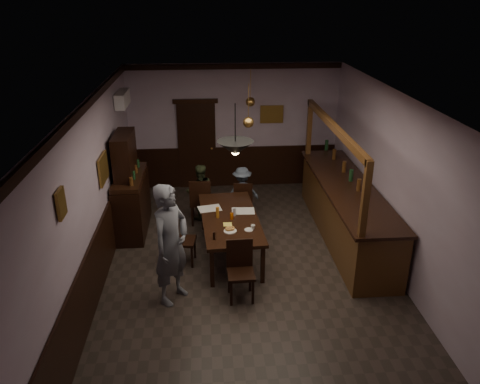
{
  "coord_description": "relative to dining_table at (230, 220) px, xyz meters",
  "views": [
    {
      "loc": [
        -0.69,
        -6.88,
        4.53
      ],
      "look_at": [
        -0.09,
        0.88,
        1.15
      ],
      "focal_mm": 35.0,
      "sensor_mm": 36.0,
      "label": 1
    }
  ],
  "objects": [
    {
      "name": "chair_far_right",
      "position": [
        0.35,
        1.3,
        -0.19
      ],
      "size": [
        0.43,
        0.43,
        0.9
      ],
      "rotation": [
        0.0,
        0.0,
        3.01
      ],
      "color": "black",
      "rests_on": "ground"
    },
    {
      "name": "picture_left_large",
      "position": [
        -2.17,
        0.12,
        1.01
      ],
      "size": [
        0.04,
        0.62,
        0.48
      ],
      "color": "olive",
      "rests_on": "ground"
    },
    {
      "name": "water_glass",
      "position": [
        0.09,
        0.06,
        0.14
      ],
      "size": [
        0.06,
        0.06,
        0.15
      ],
      "primitive_type": "cylinder",
      "color": "silver",
      "rests_on": "dining_table"
    },
    {
      "name": "pastry_plate",
      "position": [
        -0.03,
        -0.55,
        0.07
      ],
      "size": [
        0.22,
        0.22,
        0.01
      ],
      "primitive_type": "cylinder",
      "color": "white",
      "rests_on": "dining_table"
    },
    {
      "name": "soda_can",
      "position": [
        0.03,
        -0.08,
        0.12
      ],
      "size": [
        0.07,
        0.07,
        0.12
      ],
      "primitive_type": "cylinder",
      "color": "orange",
      "rests_on": "dining_table"
    },
    {
      "name": "bar_counter",
      "position": [
        2.29,
        0.48,
        -0.1
      ],
      "size": [
        0.96,
        4.15,
        2.33
      ],
      "color": "#462712",
      "rests_on": "ground"
    },
    {
      "name": "napkin",
      "position": [
        -0.06,
        -0.29,
        0.07
      ],
      "size": [
        0.16,
        0.16,
        0.0
      ],
      "primitive_type": "cube",
      "rotation": [
        0.0,
        0.0,
        0.06
      ],
      "color": "#E1CE52",
      "rests_on": "dining_table"
    },
    {
      "name": "chair_far_left",
      "position": [
        -0.54,
        1.24,
        -0.14
      ],
      "size": [
        0.44,
        0.44,
        1.0
      ],
      "rotation": [
        0.0,
        0.0,
        3.13
      ],
      "color": "black",
      "rests_on": "ground"
    },
    {
      "name": "pepper_mill",
      "position": [
        -0.3,
        -0.81,
        0.13
      ],
      "size": [
        0.04,
        0.04,
        0.14
      ],
      "primitive_type": "cylinder",
      "color": "black",
      "rests_on": "dining_table"
    },
    {
      "name": "coffee_cup",
      "position": [
        0.37,
        -0.51,
        0.11
      ],
      "size": [
        0.08,
        0.08,
        0.07
      ],
      "primitive_type": "imported",
      "rotation": [
        0.0,
        0.0,
        0.06
      ],
      "color": "white",
      "rests_on": "saucer"
    },
    {
      "name": "person_standing",
      "position": [
        -0.97,
        -1.31,
        0.29
      ],
      "size": [
        0.79,
        0.85,
        1.96
      ],
      "primitive_type": "imported",
      "rotation": [
        0.0,
        0.0,
        0.96
      ],
      "color": "slate",
      "rests_on": "ground"
    },
    {
      "name": "beer_glass",
      "position": [
        -0.22,
        -0.0,
        0.16
      ],
      "size": [
        0.06,
        0.06,
        0.2
      ],
      "primitive_type": "cylinder",
      "color": "#BF721E",
      "rests_on": "dining_table"
    },
    {
      "name": "newspaper_right",
      "position": [
        0.26,
        0.22,
        0.07
      ],
      "size": [
        0.43,
        0.32,
        0.01
      ],
      "primitive_type": "cube",
      "rotation": [
        0.0,
        0.0,
        -0.04
      ],
      "color": "silver",
      "rests_on": "dining_table"
    },
    {
      "name": "newspaper_left",
      "position": [
        -0.36,
        0.38,
        0.07
      ],
      "size": [
        0.47,
        0.38,
        0.01
      ],
      "primitive_type": "cube",
      "rotation": [
        0.0,
        0.0,
        0.2
      ],
      "color": "silver",
      "rests_on": "dining_table"
    },
    {
      "name": "door_back",
      "position": [
        -0.61,
        3.27,
        0.36
      ],
      "size": [
        0.9,
        0.06,
        2.1
      ],
      "primitive_type": "cube",
      "color": "black",
      "rests_on": "ground"
    },
    {
      "name": "room",
      "position": [
        0.29,
        -0.68,
        0.81
      ],
      "size": [
        5.01,
        8.01,
        3.01
      ],
      "color": "#2D2621",
      "rests_on": "ground"
    },
    {
      "name": "chair_near",
      "position": [
        0.09,
        -1.32,
        -0.16
      ],
      "size": [
        0.43,
        0.43,
        0.96
      ],
      "rotation": [
        0.0,
        0.0,
        0.03
      ],
      "color": "black",
      "rests_on": "ground"
    },
    {
      "name": "pendant_brass_far",
      "position": [
        0.59,
        2.41,
        1.61
      ],
      "size": [
        0.2,
        0.2,
        0.81
      ],
      "color": "#BF8C3F",
      "rests_on": "ground"
    },
    {
      "name": "picture_back",
      "position": [
        1.19,
        3.28,
        1.11
      ],
      "size": [
        0.55,
        0.04,
        0.42
      ],
      "color": "olive",
      "rests_on": "ground"
    },
    {
      "name": "saucer",
      "position": [
        0.29,
        -0.52,
        0.07
      ],
      "size": [
        0.15,
        0.15,
        0.01
      ],
      "primitive_type": "cylinder",
      "color": "white",
      "rests_on": "dining_table"
    },
    {
      "name": "pendant_iron",
      "position": [
        0.05,
        -0.8,
        1.63
      ],
      "size": [
        0.56,
        0.56,
        0.79
      ],
      "color": "black",
      "rests_on": "ground"
    },
    {
      "name": "pastry_ring_b",
      "position": [
        -0.01,
        -0.5,
        0.1
      ],
      "size": [
        0.13,
        0.13,
        0.04
      ],
      "primitive_type": "torus",
      "color": "#C68C47",
      "rests_on": "pastry_plate"
    },
    {
      "name": "person_seated_right",
      "position": [
        0.35,
        1.58,
        -0.13
      ],
      "size": [
        0.75,
        0.47,
        1.11
      ],
      "primitive_type": "imported",
      "rotation": [
        0.0,
        0.0,
        3.23
      ],
      "color": "slate",
      "rests_on": "ground"
    },
    {
      "name": "pendant_brass_mid",
      "position": [
        0.39,
        0.74,
        1.61
      ],
      "size": [
        0.2,
        0.2,
        0.81
      ],
      "color": "#BF8C3F",
      "rests_on": "ground"
    },
    {
      "name": "person_seated_left",
      "position": [
        -0.55,
        1.52,
        -0.08
      ],
      "size": [
        0.69,
        0.59,
        1.21
      ],
      "primitive_type": "imported",
      "rotation": [
        0.0,
        0.0,
        3.4
      ],
      "color": "#394429",
      "rests_on": "ground"
    },
    {
      "name": "ac_unit",
      "position": [
        -2.09,
        2.22,
        1.76
      ],
      "size": [
        0.2,
        0.85,
        0.3
      ],
      "color": "white",
      "rests_on": "ground"
    },
    {
      "name": "sideboard",
      "position": [
        -1.92,
        1.08,
        0.13
      ],
      "size": [
        0.55,
        1.54,
        2.03
      ],
      "color": "black",
      "rests_on": "ground"
    },
    {
      "name": "pastry_ring_a",
      "position": [
        -0.05,
        -0.52,
        0.1
      ],
      "size": [
        0.13,
        0.13,
        0.04
      ],
      "primitive_type": "torus",
      "color": "#C68C47",
      "rests_on": "pastry_plate"
    },
    {
      "name": "dining_table",
      "position": [
        0.0,
        0.0,
        0.0
      ],
      "size": [
        1.14,
        2.26,
        0.75
      ],
      "rotation": [
        0.0,
        0.0,
        0.06
      ],
      "color": "black",
      "rests_on": "ground"
    },
    {
      "name": "picture_left_small",
      "position": [
        -2.17,
        -2.28,
        1.46
      ],
      "size": [
        0.04,
        0.28,
        0.36
      ],
      "color": "olive",
      "rests_on": "ground"
    },
    {
      "name": "chair_side",
      "position": [
        -0.91,
        -0.24,
        -0.18
      ],
      "size": [
        0.46,
        0.46,
        0.93
      ],
      "rotation": [
        0.0,
        0.0,
        1.43
      ],
      "color": "black",
      "rests_on": "ground"
    }
  ]
}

